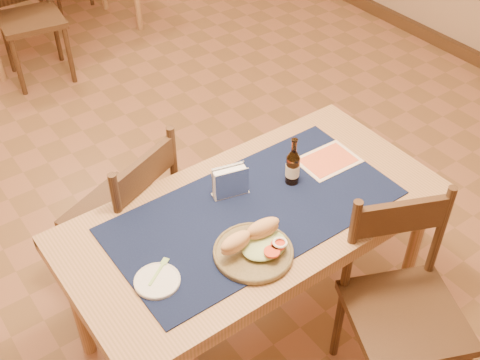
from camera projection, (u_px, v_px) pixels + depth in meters
main_table at (254, 225)px, 2.54m from camera, size 1.60×0.80×0.75m
placemat at (254, 211)px, 2.48m from camera, size 1.20×0.60×0.01m
baseboard at (168, 221)px, 3.43m from camera, size 6.00×7.00×0.10m
chair_main_far at (127, 215)px, 2.84m from camera, size 0.56×0.56×0.94m
chair_main_near at (402, 304)px, 2.43m from camera, size 0.58×0.58×0.96m
chair_back_near at (29, 14)px, 4.43m from camera, size 0.50×0.50×0.96m
sandwich_plate at (255, 247)px, 2.28m from camera, size 0.31×0.31×0.12m
side_plate at (157, 281)px, 2.19m from camera, size 0.17×0.17×0.01m
fork at (160, 269)px, 2.22m from camera, size 0.13×0.09×0.00m
beer_bottle at (293, 167)px, 2.56m from camera, size 0.06×0.06×0.23m
napkin_holder at (230, 182)px, 2.51m from camera, size 0.17×0.09×0.14m
menu_card at (328, 160)px, 2.72m from camera, size 0.27×0.20×0.01m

